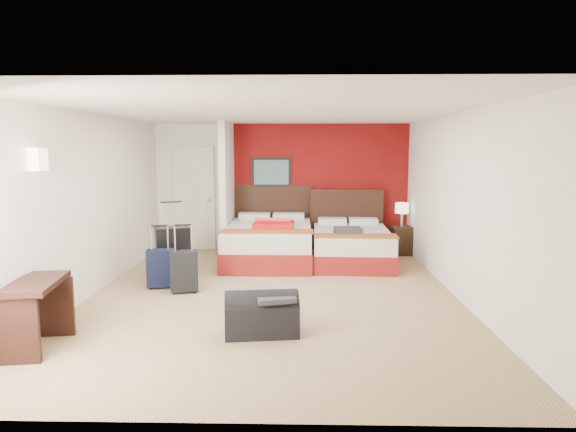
{
  "coord_description": "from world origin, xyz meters",
  "views": [
    {
      "loc": [
        0.36,
        -6.68,
        2.01
      ],
      "look_at": [
        0.18,
        0.8,
        1.0
      ],
      "focal_mm": 31.13,
      "sensor_mm": 36.0,
      "label": 1
    }
  ],
  "objects_px": {
    "nightstand": "(401,240)",
    "suitcase_black": "(173,254)",
    "desk": "(38,315)",
    "bed_left": "(269,244)",
    "suitcase_navy": "(161,270)",
    "bed_right": "(352,247)",
    "suitcase_charcoal": "(184,273)",
    "red_suitcase_open": "(274,224)",
    "table_lamp": "(402,215)",
    "duffel_bag": "(262,316)"
  },
  "relations": [
    {
      "from": "nightstand",
      "to": "suitcase_black",
      "type": "xyz_separation_m",
      "value": [
        -3.9,
        -1.92,
        0.12
      ]
    },
    {
      "from": "nightstand",
      "to": "desk",
      "type": "bearing_deg",
      "value": -141.13
    },
    {
      "from": "bed_left",
      "to": "desk",
      "type": "bearing_deg",
      "value": -117.32
    },
    {
      "from": "nightstand",
      "to": "suitcase_navy",
      "type": "bearing_deg",
      "value": -155.37
    },
    {
      "from": "bed_right",
      "to": "suitcase_charcoal",
      "type": "bearing_deg",
      "value": -141.54
    },
    {
      "from": "red_suitcase_open",
      "to": "table_lamp",
      "type": "xyz_separation_m",
      "value": [
        2.39,
        0.78,
        0.07
      ]
    },
    {
      "from": "suitcase_charcoal",
      "to": "duffel_bag",
      "type": "relative_size",
      "value": 0.71
    },
    {
      "from": "suitcase_black",
      "to": "nightstand",
      "type": "bearing_deg",
      "value": 4.59
    },
    {
      "from": "table_lamp",
      "to": "desk",
      "type": "distance_m",
      "value": 6.55
    },
    {
      "from": "suitcase_navy",
      "to": "bed_right",
      "type": "bearing_deg",
      "value": 18.82
    },
    {
      "from": "bed_right",
      "to": "suitcase_black",
      "type": "bearing_deg",
      "value": -156.14
    },
    {
      "from": "red_suitcase_open",
      "to": "suitcase_navy",
      "type": "xyz_separation_m",
      "value": [
        -1.57,
        -1.64,
        -0.44
      ]
    },
    {
      "from": "bed_left",
      "to": "duffel_bag",
      "type": "xyz_separation_m",
      "value": [
        0.13,
        -3.55,
        -0.12
      ]
    },
    {
      "from": "nightstand",
      "to": "table_lamp",
      "type": "relative_size",
      "value": 1.2
    },
    {
      "from": "suitcase_navy",
      "to": "desk",
      "type": "relative_size",
      "value": 0.63
    },
    {
      "from": "red_suitcase_open",
      "to": "suitcase_charcoal",
      "type": "xyz_separation_m",
      "value": [
        -1.18,
        -1.87,
        -0.42
      ]
    },
    {
      "from": "table_lamp",
      "to": "duffel_bag",
      "type": "xyz_separation_m",
      "value": [
        -2.36,
        -4.22,
        -0.57
      ]
    },
    {
      "from": "table_lamp",
      "to": "suitcase_charcoal",
      "type": "xyz_separation_m",
      "value": [
        -3.56,
        -2.64,
        -0.49
      ]
    },
    {
      "from": "red_suitcase_open",
      "to": "table_lamp",
      "type": "distance_m",
      "value": 2.51
    },
    {
      "from": "bed_left",
      "to": "bed_right",
      "type": "height_order",
      "value": "bed_left"
    },
    {
      "from": "bed_left",
      "to": "bed_right",
      "type": "relative_size",
      "value": 1.12
    },
    {
      "from": "nightstand",
      "to": "duffel_bag",
      "type": "bearing_deg",
      "value": -125.94
    },
    {
      "from": "desk",
      "to": "suitcase_navy",
      "type": "bearing_deg",
      "value": 66.56
    },
    {
      "from": "suitcase_navy",
      "to": "desk",
      "type": "xyz_separation_m",
      "value": [
        -0.61,
        -2.26,
        0.09
      ]
    },
    {
      "from": "desk",
      "to": "red_suitcase_open",
      "type": "bearing_deg",
      "value": 52.48
    },
    {
      "from": "red_suitcase_open",
      "to": "table_lamp",
      "type": "relative_size",
      "value": 1.97
    },
    {
      "from": "bed_right",
      "to": "suitcase_black",
      "type": "relative_size",
      "value": 2.44
    },
    {
      "from": "suitcase_black",
      "to": "red_suitcase_open",
      "type": "bearing_deg",
      "value": 15.44
    },
    {
      "from": "suitcase_charcoal",
      "to": "desk",
      "type": "height_order",
      "value": "desk"
    },
    {
      "from": "bed_right",
      "to": "table_lamp",
      "type": "height_order",
      "value": "table_lamp"
    },
    {
      "from": "bed_left",
      "to": "bed_right",
      "type": "distance_m",
      "value": 1.47
    },
    {
      "from": "suitcase_charcoal",
      "to": "bed_right",
      "type": "bearing_deg",
      "value": 23.68
    },
    {
      "from": "nightstand",
      "to": "red_suitcase_open",
      "type": "bearing_deg",
      "value": -168.8
    },
    {
      "from": "bed_right",
      "to": "nightstand",
      "type": "distance_m",
      "value": 1.27
    },
    {
      "from": "duffel_bag",
      "to": "desk",
      "type": "distance_m",
      "value": 2.27
    },
    {
      "from": "bed_right",
      "to": "nightstand",
      "type": "height_order",
      "value": "bed_right"
    },
    {
      "from": "nightstand",
      "to": "desk",
      "type": "xyz_separation_m",
      "value": [
        -4.57,
        -4.68,
        0.08
      ]
    },
    {
      "from": "red_suitcase_open",
      "to": "nightstand",
      "type": "relative_size",
      "value": 1.64
    },
    {
      "from": "suitcase_black",
      "to": "desk",
      "type": "relative_size",
      "value": 0.92
    },
    {
      "from": "bed_left",
      "to": "suitcase_charcoal",
      "type": "distance_m",
      "value": 2.24
    },
    {
      "from": "bed_right",
      "to": "desk",
      "type": "distance_m",
      "value": 5.3
    },
    {
      "from": "bed_left",
      "to": "nightstand",
      "type": "relative_size",
      "value": 3.97
    },
    {
      "from": "nightstand",
      "to": "suitcase_black",
      "type": "relative_size",
      "value": 0.69
    },
    {
      "from": "bed_right",
      "to": "desk",
      "type": "xyz_separation_m",
      "value": [
        -3.55,
        -3.93,
        0.07
      ]
    },
    {
      "from": "red_suitcase_open",
      "to": "desk",
      "type": "distance_m",
      "value": 4.49
    },
    {
      "from": "duffel_bag",
      "to": "desk",
      "type": "relative_size",
      "value": 0.93
    },
    {
      "from": "table_lamp",
      "to": "suitcase_black",
      "type": "distance_m",
      "value": 4.37
    },
    {
      "from": "nightstand",
      "to": "duffel_bag",
      "type": "height_order",
      "value": "nightstand"
    },
    {
      "from": "bed_right",
      "to": "suitcase_black",
      "type": "distance_m",
      "value": 3.11
    },
    {
      "from": "bed_left",
      "to": "duffel_bag",
      "type": "distance_m",
      "value": 3.55
    }
  ]
}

